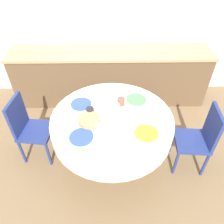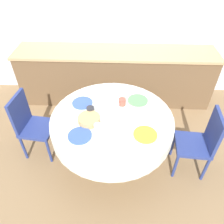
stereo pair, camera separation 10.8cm
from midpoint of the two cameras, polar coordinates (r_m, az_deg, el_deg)
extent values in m
plane|color=#8E704C|center=(3.07, 1.03, -11.98)|extent=(12.00, 12.00, 0.00)
cube|color=silver|center=(3.76, 2.09, 23.17)|extent=(7.00, 0.05, 2.60)
cube|color=brown|center=(3.82, 1.70, 9.16)|extent=(3.20, 0.60, 0.87)
cube|color=tan|center=(3.60, 1.85, 15.34)|extent=(3.24, 0.64, 0.04)
cylinder|color=brown|center=(3.05, 1.03, -11.76)|extent=(0.44, 0.44, 0.04)
cylinder|color=brown|center=(2.84, 1.10, -8.37)|extent=(0.11, 0.11, 0.51)
cylinder|color=silver|center=(2.59, 1.20, -3.37)|extent=(1.43, 1.43, 0.18)
cylinder|color=silver|center=(2.51, 1.23, -1.66)|extent=(1.42, 1.42, 0.03)
cube|color=navy|center=(2.85, 21.28, -7.98)|extent=(0.43, 0.43, 0.04)
cube|color=navy|center=(2.73, 26.22, -4.60)|extent=(0.07, 0.38, 0.47)
cylinder|color=navy|center=(2.86, 17.26, -13.42)|extent=(0.04, 0.04, 0.41)
cylinder|color=navy|center=(3.08, 16.58, -8.11)|extent=(0.04, 0.04, 0.41)
cylinder|color=navy|center=(2.96, 24.13, -13.55)|extent=(0.04, 0.04, 0.41)
cylinder|color=navy|center=(3.17, 22.90, -8.41)|extent=(0.04, 0.04, 0.41)
cube|color=navy|center=(2.99, -17.78, -4.05)|extent=(0.45, 0.45, 0.04)
cube|color=navy|center=(2.91, -22.03, -0.01)|extent=(0.08, 0.38, 0.47)
cylinder|color=navy|center=(3.19, -12.88, -5.11)|extent=(0.04, 0.04, 0.41)
cylinder|color=navy|center=(2.98, -15.11, -9.91)|extent=(0.04, 0.04, 0.41)
cylinder|color=navy|center=(3.32, -18.60, -4.26)|extent=(0.04, 0.04, 0.41)
cylinder|color=navy|center=(3.12, -21.16, -8.77)|extent=(0.04, 0.04, 0.41)
cylinder|color=#3856AD|center=(2.31, -7.08, -6.16)|extent=(0.25, 0.25, 0.01)
cylinder|color=white|center=(2.32, -2.33, -4.17)|extent=(0.09, 0.09, 0.09)
cylinder|color=yellow|center=(2.34, 10.00, -5.83)|extent=(0.25, 0.25, 0.01)
cylinder|color=white|center=(2.42, 7.05, -2.11)|extent=(0.09, 0.09, 0.09)
cylinder|color=#3856AD|center=(2.71, -6.61, 2.35)|extent=(0.25, 0.25, 0.01)
cylinder|color=#28282D|center=(2.53, -4.45, 0.41)|extent=(0.09, 0.09, 0.09)
cylinder|color=#5BA85B|center=(2.76, 7.87, 3.02)|extent=(0.25, 0.25, 0.01)
cylinder|color=#CC4C3D|center=(2.65, 3.85, 2.64)|extent=(0.09, 0.09, 0.09)
cylinder|color=#B2B2B7|center=(2.39, 1.94, -0.12)|extent=(0.10, 0.10, 0.23)
cone|color=#B2B2B7|center=(2.30, 2.02, 2.55)|extent=(0.09, 0.09, 0.05)
sphere|color=#B2B2B7|center=(2.27, 2.04, 3.38)|extent=(0.03, 0.03, 0.03)
cylinder|color=tan|center=(2.43, -4.79, -1.98)|extent=(0.25, 0.25, 0.07)
camera|label=1|loc=(0.05, -88.74, 1.10)|focal=35.00mm
camera|label=2|loc=(0.05, 91.26, -1.10)|focal=35.00mm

